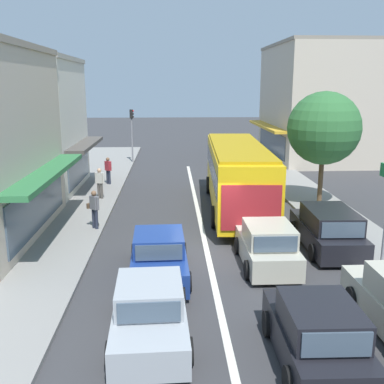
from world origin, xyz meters
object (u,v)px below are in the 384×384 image
street_tree_right (324,128)px  pedestrian_far_walker (100,181)px  sedan_behind_bus_near (150,311)px  parked_wagon_kerb_second (328,230)px  pedestrian_browsing_midblock (108,169)px  sedan_queue_gap_filler (159,256)px  pedestrian_with_handbag_near (94,207)px  traffic_light_downstreet (132,127)px  hatchback_adjacent_lane_trail (267,246)px  hatchback_adjacent_lane_lead (316,335)px  city_bus (237,172)px

street_tree_right → pedestrian_far_walker: (-11.35, 1.44, -2.87)m
sedan_behind_bus_near → parked_wagon_kerb_second: size_ratio=0.94×
street_tree_right → pedestrian_browsing_midblock: size_ratio=3.53×
sedan_queue_gap_filler → parked_wagon_kerb_second: (6.28, 2.17, 0.08)m
street_tree_right → pedestrian_with_handbag_near: 11.78m
traffic_light_downstreet → street_tree_right: street_tree_right is taller
hatchback_adjacent_lane_trail → traffic_light_downstreet: 21.71m
hatchback_adjacent_lane_lead → parked_wagon_kerb_second: parked_wagon_kerb_second is taller
pedestrian_with_handbag_near → pedestrian_browsing_midblock: size_ratio=1.00×
sedan_queue_gap_filler → hatchback_adjacent_lane_lead: bearing=-54.2°
city_bus → pedestrian_with_handbag_near: (-6.46, -3.18, -0.81)m
hatchback_adjacent_lane_lead → pedestrian_with_handbag_near: 11.48m
city_bus → traffic_light_downstreet: traffic_light_downstreet is taller
city_bus → parked_wagon_kerb_second: city_bus is taller
traffic_light_downstreet → pedestrian_with_handbag_near: bearing=-90.9°
street_tree_right → pedestrian_far_walker: 11.79m
city_bus → sedan_queue_gap_filler: 8.71m
traffic_light_downstreet → street_tree_right: bearing=-50.9°
sedan_behind_bus_near → hatchback_adjacent_lane_trail: (3.78, 4.20, 0.05)m
pedestrian_far_walker → sedan_behind_bus_near: bearing=-76.5°
sedan_behind_bus_near → pedestrian_with_handbag_near: size_ratio=2.61×
sedan_queue_gap_filler → parked_wagon_kerb_second: size_ratio=0.93×
sedan_queue_gap_filler → pedestrian_far_walker: bearing=108.9°
hatchback_adjacent_lane_trail → pedestrian_far_walker: bearing=127.3°
city_bus → hatchback_adjacent_lane_trail: bearing=-90.1°
traffic_light_downstreet → street_tree_right: size_ratio=0.73×
city_bus → street_tree_right: 4.84m
parked_wagon_kerb_second → pedestrian_with_handbag_near: (-9.08, 2.46, 0.32)m
city_bus → hatchback_adjacent_lane_trail: size_ratio=2.96×
city_bus → sedan_behind_bus_near: city_bus is taller
sedan_behind_bus_near → pedestrian_far_walker: bearing=103.5°
hatchback_adjacent_lane_trail → parked_wagon_kerb_second: bearing=30.9°
hatchback_adjacent_lane_lead → hatchback_adjacent_lane_trail: (0.09, 5.53, 0.00)m
city_bus → hatchback_adjacent_lane_trail: (-0.01, -7.22, -1.17)m
pedestrian_browsing_midblock → street_tree_right: bearing=-23.8°
sedan_queue_gap_filler → pedestrian_with_handbag_near: bearing=121.2°
pedestrian_browsing_midblock → hatchback_adjacent_lane_lead: bearing=-69.2°
city_bus → sedan_behind_bus_near: size_ratio=2.58×
city_bus → parked_wagon_kerb_second: bearing=-65.1°
sedan_queue_gap_filler → pedestrian_with_handbag_near: 5.43m
city_bus → parked_wagon_kerb_second: 6.32m
pedestrian_with_handbag_near → pedestrian_browsing_midblock: bearing=93.8°
sedan_queue_gap_filler → street_tree_right: (8.00, 8.32, 3.27)m
sedan_behind_bus_near → parked_wagon_kerb_second: (6.42, 5.77, 0.08)m
traffic_light_downstreet → pedestrian_with_handbag_near: 16.77m
sedan_behind_bus_near → pedestrian_far_walker: size_ratio=2.61×
hatchback_adjacent_lane_lead → hatchback_adjacent_lane_trail: bearing=89.1°
parked_wagon_kerb_second → street_tree_right: (1.73, 6.15, 3.19)m
parked_wagon_kerb_second → street_tree_right: 7.14m
city_bus → pedestrian_far_walker: size_ratio=6.72×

